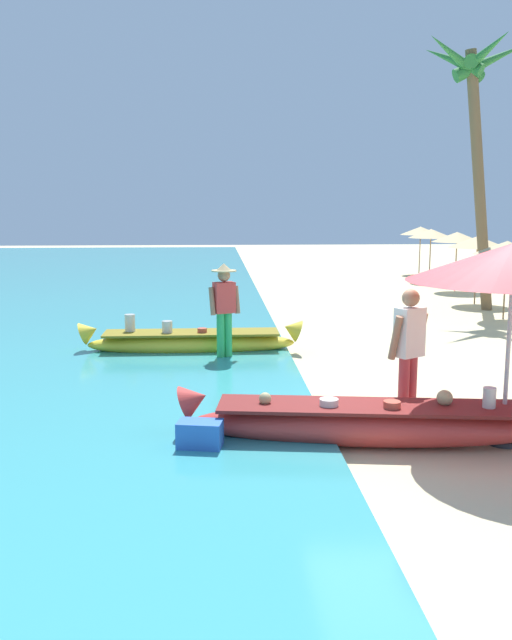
{
  "coord_description": "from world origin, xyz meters",
  "views": [
    {
      "loc": [
        -2.51,
        -8.11,
        2.76
      ],
      "look_at": [
        -1.83,
        2.89,
        0.9
      ],
      "focal_mm": 38.32,
      "sensor_mm": 36.0,
      "label": 1
    }
  ],
  "objects_px": {
    "person_tourist_customer": "(409,348)",
    "boat_yellow_midground": "(191,342)",
    "boat_red_foreground": "(370,423)",
    "palm_tree_leaning_seaward": "(474,97)",
    "person_vendor_hatted": "(224,305)",
    "cooler_box": "(200,438)"
  },
  "relations": [
    {
      "from": "boat_red_foreground",
      "to": "cooler_box",
      "type": "distance_m",
      "value": 1.98
    },
    {
      "from": "boat_red_foreground",
      "to": "cooler_box",
      "type": "xyz_separation_m",
      "value": [
        -1.97,
        -0.2,
        -0.07
      ]
    },
    {
      "from": "person_vendor_hatted",
      "to": "cooler_box",
      "type": "xyz_separation_m",
      "value": [
        -0.35,
        -4.57,
        -0.83
      ]
    },
    {
      "from": "boat_yellow_midground",
      "to": "person_vendor_hatted",
      "type": "height_order",
      "value": "person_vendor_hatted"
    },
    {
      "from": "boat_yellow_midground",
      "to": "person_vendor_hatted",
      "type": "bearing_deg",
      "value": -46.3
    },
    {
      "from": "cooler_box",
      "to": "boat_yellow_midground",
      "type": "bearing_deg",
      "value": 103.39
    },
    {
      "from": "person_vendor_hatted",
      "to": "cooler_box",
      "type": "distance_m",
      "value": 4.66
    },
    {
      "from": "boat_red_foreground",
      "to": "person_vendor_hatted",
      "type": "distance_m",
      "value": 4.72
    },
    {
      "from": "boat_yellow_midground",
      "to": "palm_tree_leaning_seaward",
      "type": "bearing_deg",
      "value": 35.68
    },
    {
      "from": "boat_red_foreground",
      "to": "palm_tree_leaning_seaward",
      "type": "relative_size",
      "value": 0.65
    },
    {
      "from": "person_vendor_hatted",
      "to": "person_tourist_customer",
      "type": "xyz_separation_m",
      "value": [
        2.26,
        -3.61,
        -0.04
      ]
    },
    {
      "from": "boat_red_foreground",
      "to": "person_tourist_customer",
      "type": "height_order",
      "value": "person_tourist_customer"
    },
    {
      "from": "palm_tree_leaning_seaward",
      "to": "cooler_box",
      "type": "xyz_separation_m",
      "value": [
        -6.78,
        -10.27,
        -5.25
      ]
    },
    {
      "from": "boat_yellow_midground",
      "to": "cooler_box",
      "type": "height_order",
      "value": "boat_yellow_midground"
    },
    {
      "from": "person_tourist_customer",
      "to": "boat_yellow_midground",
      "type": "bearing_deg",
      "value": 124.12
    },
    {
      "from": "boat_yellow_midground",
      "to": "person_tourist_customer",
      "type": "relative_size",
      "value": 2.4
    },
    {
      "from": "boat_yellow_midground",
      "to": "palm_tree_leaning_seaward",
      "type": "xyz_separation_m",
      "value": [
        7.04,
        5.06,
        5.2
      ]
    },
    {
      "from": "boat_red_foreground",
      "to": "boat_yellow_midground",
      "type": "relative_size",
      "value": 1.09
    },
    {
      "from": "boat_yellow_midground",
      "to": "palm_tree_leaning_seaward",
      "type": "distance_m",
      "value": 10.11
    },
    {
      "from": "person_tourist_customer",
      "to": "cooler_box",
      "type": "xyz_separation_m",
      "value": [
        -2.61,
        -0.97,
        -0.78
      ]
    },
    {
      "from": "boat_red_foreground",
      "to": "person_vendor_hatted",
      "type": "height_order",
      "value": "person_vendor_hatted"
    },
    {
      "from": "boat_yellow_midground",
      "to": "person_tourist_customer",
      "type": "xyz_separation_m",
      "value": [
        2.88,
        -4.25,
        0.73
      ]
    }
  ]
}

